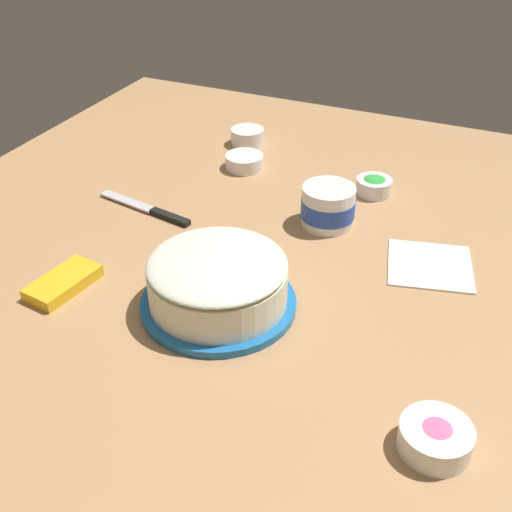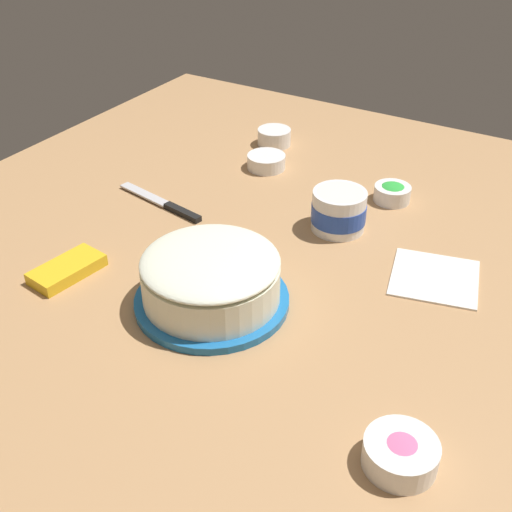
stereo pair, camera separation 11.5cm
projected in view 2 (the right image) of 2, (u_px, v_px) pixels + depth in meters
name	position (u px, v px, depth m)	size (l,w,h in m)	color
ground_plane	(277.00, 257.00, 1.21)	(1.54, 1.54, 0.00)	tan
frosted_cake	(211.00, 280.00, 1.07)	(0.26, 0.26, 0.10)	#1E6BB2
frosting_tub	(339.00, 210.00, 1.27)	(0.11, 0.11, 0.08)	white
spreading_knife	(167.00, 205.00, 1.36)	(0.06, 0.24, 0.01)	silver
sprinkle_bowl_green	(392.00, 192.00, 1.38)	(0.08, 0.08, 0.04)	white
sprinkle_bowl_blue	(266.00, 161.00, 1.51)	(0.09, 0.09, 0.03)	white
sprinkle_bowl_pink	(401.00, 453.00, 0.81)	(0.10, 0.10, 0.04)	white
sprinkle_bowl_orange	(274.00, 136.00, 1.62)	(0.08, 0.08, 0.04)	white
candy_box_lower	(67.00, 269.00, 1.16)	(0.13, 0.07, 0.02)	yellow
paper_napkin	(435.00, 277.00, 1.15)	(0.15, 0.15, 0.01)	white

